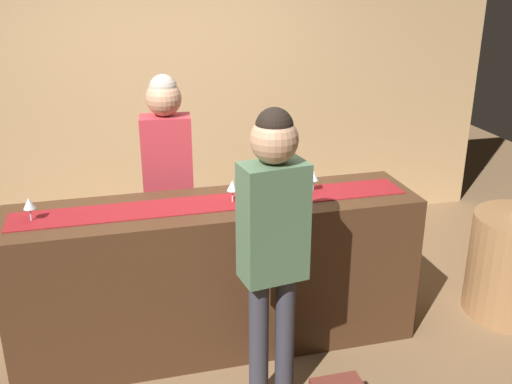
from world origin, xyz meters
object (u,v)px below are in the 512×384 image
object	(u,v)px
wine_glass_mid_counter	(313,176)
wine_bottle_amber	(280,175)
wine_bottle_clear	(260,180)
bartender	(168,169)
wine_glass_far_end	(29,204)
wine_glass_near_customer	(232,186)
customer_sipping	(273,232)

from	to	relation	value
wine_glass_mid_counter	wine_bottle_amber	bearing A→B (deg)	167.08
wine_bottle_clear	bartender	world-z (taller)	bartender
wine_bottle_clear	wine_bottle_amber	world-z (taller)	same
wine_glass_far_end	wine_glass_near_customer	bearing A→B (deg)	-0.26
wine_bottle_clear	customer_sipping	distance (m)	0.69
wine_bottle_clear	bartender	distance (m)	0.75
wine_glass_mid_counter	customer_sipping	size ratio (longest dim) A/B	0.08
wine_bottle_amber	wine_glass_far_end	distance (m)	1.51
wine_bottle_amber	customer_sipping	xyz separation A→B (m)	(-0.25, -0.73, -0.04)
wine_bottle_clear	wine_glass_far_end	bearing A→B (deg)	-177.90
wine_glass_near_customer	bartender	distance (m)	0.68
wine_glass_near_customer	customer_sipping	xyz separation A→B (m)	(0.08, -0.63, -0.03)
wine_glass_far_end	customer_sipping	distance (m)	1.40
wine_bottle_amber	wine_glass_far_end	world-z (taller)	wine_bottle_amber
wine_glass_far_end	bartender	distance (m)	1.03
wine_glass_far_end	bartender	xyz separation A→B (m)	(0.84, 0.59, -0.05)
wine_bottle_clear	customer_sipping	world-z (taller)	customer_sipping
wine_bottle_clear	wine_glass_mid_counter	xyz separation A→B (m)	(0.35, -0.00, -0.01)
wine_bottle_clear	wine_bottle_amber	bearing A→B (deg)	17.52
wine_glass_near_customer	wine_glass_mid_counter	world-z (taller)	same
wine_glass_mid_counter	bartender	bearing A→B (deg)	148.17
bartender	customer_sipping	distance (m)	1.29
wine_bottle_clear	bartender	size ratio (longest dim) A/B	0.18
wine_glass_near_customer	bartender	bearing A→B (deg)	119.06
wine_glass_far_end	wine_bottle_clear	bearing A→B (deg)	2.10
wine_glass_near_customer	wine_glass_far_end	size ratio (longest dim) A/B	1.00
customer_sipping	wine_glass_far_end	bearing A→B (deg)	144.69
customer_sipping	wine_glass_mid_counter	bearing A→B (deg)	47.29
wine_bottle_clear	wine_bottle_amber	xyz separation A→B (m)	(0.14, 0.04, 0.00)
bartender	wine_glass_far_end	bearing A→B (deg)	40.49
wine_glass_mid_counter	bartender	size ratio (longest dim) A/B	0.08
wine_bottle_amber	wine_glass_mid_counter	distance (m)	0.22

